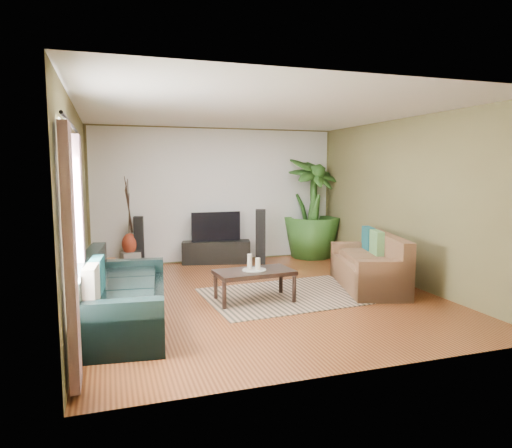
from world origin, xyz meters
name	(u,v)px	position (x,y,z in m)	size (l,w,h in m)	color
floor	(260,295)	(0.00, 0.00, 0.00)	(5.50, 5.50, 0.00)	brown
ceiling	(260,111)	(0.00, 0.00, 2.70)	(5.50, 5.50, 0.00)	white
wall_back	(217,195)	(0.00, 2.75, 1.35)	(5.00, 5.00, 0.00)	brown
wall_front	(358,228)	(0.00, -2.75, 1.35)	(5.00, 5.00, 0.00)	brown
wall_left	(77,210)	(-2.50, 0.00, 1.35)	(5.50, 5.50, 0.00)	brown
wall_right	(405,201)	(2.50, 0.00, 1.35)	(5.50, 5.50, 0.00)	brown
backwall_panel	(217,195)	(0.00, 2.74, 1.35)	(4.90, 4.90, 0.00)	white
window_pane	(69,219)	(-2.48, -1.60, 1.40)	(1.80, 1.80, 0.00)	white
curtain_near	(70,258)	(-2.43, -2.35, 1.15)	(0.08, 0.35, 2.20)	gray
curtain_far	(80,234)	(-2.43, -0.85, 1.15)	(0.08, 0.35, 2.20)	gray
curtain_rod	(70,124)	(-2.43, -1.60, 2.30)	(0.03, 0.03, 1.90)	black
sofa_left	(123,291)	(-1.99, -0.74, 0.42)	(2.25, 0.96, 0.85)	black
sofa_right	(368,261)	(1.76, -0.12, 0.42)	(1.79, 0.80, 0.85)	brown
area_rug	(288,295)	(0.39, -0.16, 0.01)	(2.42, 1.72, 0.01)	tan
coffee_table	(254,286)	(-0.18, -0.27, 0.22)	(1.09, 0.60, 0.45)	black
candle_tray	(254,270)	(-0.18, -0.27, 0.45)	(0.34, 0.34, 0.01)	#989892
candle_tall	(250,262)	(-0.24, -0.24, 0.57)	(0.07, 0.07, 0.22)	beige
candle_mid	(258,264)	(-0.14, -0.31, 0.55)	(0.07, 0.07, 0.17)	white
candle_short	(258,263)	(-0.11, -0.21, 0.53)	(0.07, 0.07, 0.14)	beige
tv_stand	(216,252)	(-0.09, 2.50, 0.22)	(1.35, 0.40, 0.45)	black
television	(216,226)	(-0.09, 2.50, 0.74)	(0.99, 0.05, 0.58)	black
speaker_left	(139,242)	(-1.59, 2.50, 0.49)	(0.18, 0.20, 0.99)	black
speaker_right	(261,237)	(0.74, 2.17, 0.54)	(0.20, 0.22, 1.09)	black
potted_plant	(312,208)	(1.99, 2.48, 1.06)	(1.19, 1.19, 2.13)	#26501A
plant_pot	(311,250)	(1.99, 2.48, 0.15)	(0.39, 0.39, 0.31)	black
pedestal	(130,260)	(-1.75, 2.50, 0.16)	(0.32, 0.32, 0.32)	gray
vase	(130,244)	(-1.75, 2.50, 0.47)	(0.30, 0.30, 0.41)	maroon
side_table	(102,277)	(-2.25, 0.86, 0.25)	(0.47, 0.47, 0.50)	brown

